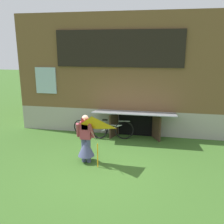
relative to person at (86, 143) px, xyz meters
The scene contains 6 objects.
ground_plane 0.89m from the person, 20.29° to the right, with size 60.00×60.00×0.00m, color #386023.
log_house 5.84m from the person, 84.11° to the left, with size 8.62×6.61×4.88m.
person is the anchor object (origin of this frame).
kite 0.90m from the person, 56.91° to the right, with size 0.92×0.94×1.57m.
bicycle_silver 2.23m from the person, 79.75° to the left, with size 1.76×0.25×0.80m.
bicycle_blue 2.31m from the person, 102.78° to the left, with size 1.50×0.47×0.71m.
Camera 1 is at (1.61, -6.88, 3.57)m, focal length 40.19 mm.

